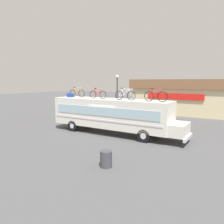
# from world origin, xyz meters

# --- Properties ---
(ground_plane) EXTENTS (120.00, 120.00, 0.00)m
(ground_plane) POSITION_xyz_m (0.00, 0.00, 0.00)
(ground_plane) COLOR #4C4C4F
(bus) EXTENTS (11.50, 2.37, 2.88)m
(bus) POSITION_xyz_m (0.21, 0.00, 1.68)
(bus) COLOR silver
(bus) RESTS_ON ground
(luggage_bag_1) EXTENTS (0.55, 0.34, 0.34)m
(luggage_bag_1) POSITION_xyz_m (-4.21, -0.12, 3.05)
(luggage_bag_1) COLOR #193899
(luggage_bag_1) RESTS_ON bus
(rooftop_bicycle_1) EXTENTS (1.74, 0.44, 0.92)m
(rooftop_bicycle_1) POSITION_xyz_m (-3.63, 0.15, 3.26)
(rooftop_bicycle_1) COLOR black
(rooftop_bicycle_1) RESTS_ON bus
(rooftop_bicycle_2) EXTENTS (1.68, 0.44, 0.88)m
(rooftop_bicycle_2) POSITION_xyz_m (-1.07, -0.19, 3.25)
(rooftop_bicycle_2) COLOR black
(rooftop_bicycle_2) RESTS_ON bus
(rooftop_bicycle_3) EXTENTS (1.77, 0.44, 0.93)m
(rooftop_bicycle_3) POSITION_xyz_m (1.50, -0.18, 3.27)
(rooftop_bicycle_3) COLOR black
(rooftop_bicycle_3) RESTS_ON bus
(rooftop_bicycle_4) EXTENTS (1.73, 0.44, 0.98)m
(rooftop_bicycle_4) POSITION_xyz_m (4.00, -0.28, 3.28)
(rooftop_bicycle_4) COLOR black
(rooftop_bicycle_4) RESTS_ON bus
(roadside_building) EXTENTS (12.43, 7.76, 4.56)m
(roadside_building) POSITION_xyz_m (2.04, 15.50, 2.35)
(roadside_building) COLOR beige
(roadside_building) RESTS_ON ground
(trash_bin) EXTENTS (0.61, 0.61, 0.84)m
(trash_bin) POSITION_xyz_m (3.61, -6.13, 0.42)
(trash_bin) COLOR #3F3F47
(trash_bin) RESTS_ON ground
(street_lamp) EXTENTS (0.37, 0.37, 5.02)m
(street_lamp) POSITION_xyz_m (-2.77, 5.95, 3.23)
(street_lamp) COLOR #38383D
(street_lamp) RESTS_ON ground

